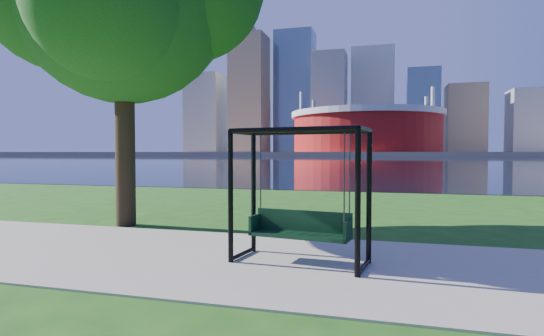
% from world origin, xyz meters
% --- Properties ---
extents(ground, '(900.00, 900.00, 0.00)m').
position_xyz_m(ground, '(0.00, 0.00, 0.00)').
color(ground, '#1E5114').
rests_on(ground, ground).
extents(path, '(120.00, 4.00, 0.03)m').
position_xyz_m(path, '(0.00, -0.50, 0.01)').
color(path, '#9E937F').
rests_on(path, ground).
extents(river, '(900.00, 180.00, 0.02)m').
position_xyz_m(river, '(0.00, 102.00, 0.01)').
color(river, black).
rests_on(river, ground).
extents(far_bank, '(900.00, 228.00, 2.00)m').
position_xyz_m(far_bank, '(0.00, 306.00, 1.00)').
color(far_bank, '#937F60').
rests_on(far_bank, ground).
extents(stadium, '(83.00, 83.00, 32.00)m').
position_xyz_m(stadium, '(-10.00, 235.00, 14.23)').
color(stadium, maroon).
rests_on(stadium, far_bank).
extents(skyline, '(392.00, 66.00, 96.50)m').
position_xyz_m(skyline, '(-4.27, 319.39, 35.89)').
color(skyline, gray).
rests_on(skyline, far_bank).
extents(swing, '(2.17, 1.18, 2.11)m').
position_xyz_m(swing, '(0.60, -0.45, 1.02)').
color(swing, black).
rests_on(swing, ground).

